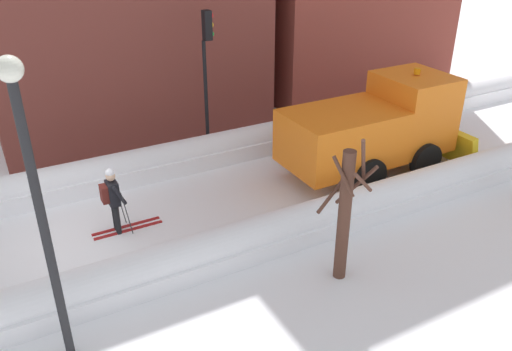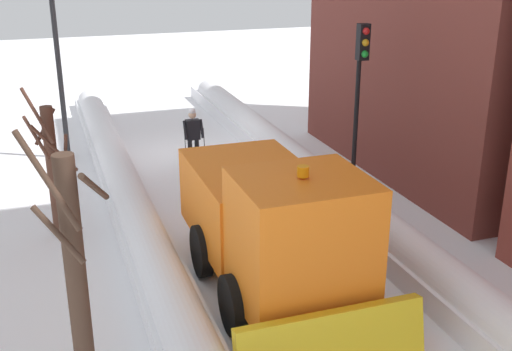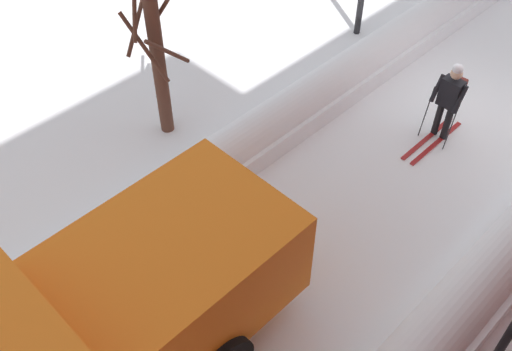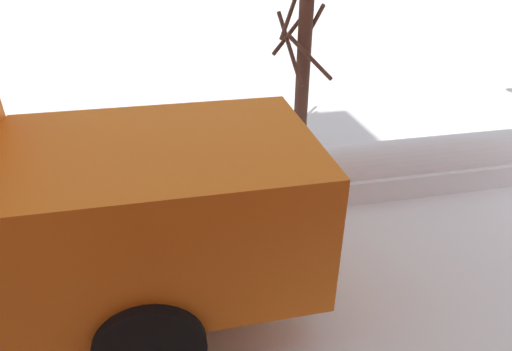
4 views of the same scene
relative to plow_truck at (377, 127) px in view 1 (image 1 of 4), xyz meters
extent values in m
plane|color=white|center=(-0.46, 0.90, -1.48)|extent=(80.00, 80.00, 0.00)
cube|color=white|center=(-2.99, 0.90, -1.22)|extent=(1.10, 36.00, 0.50)
cylinder|color=white|center=(-2.99, 0.90, -0.97)|extent=(0.90, 34.20, 0.90)
cube|color=white|center=(2.08, 0.90, -1.26)|extent=(1.10, 36.00, 0.43)
cylinder|color=white|center=(2.08, 0.90, -1.05)|extent=(0.90, 34.20, 0.90)
cube|color=orange|center=(0.00, -1.32, -0.08)|extent=(2.30, 3.40, 1.60)
cube|color=orange|center=(0.00, 1.38, 0.27)|extent=(2.20, 2.00, 2.30)
cube|color=black|center=(0.00, 2.34, 0.78)|extent=(1.85, 0.06, 1.01)
cube|color=yellow|center=(0.00, 2.73, -0.93)|extent=(3.20, 0.46, 1.13)
cylinder|color=orange|center=(0.00, 1.38, 1.54)|extent=(0.20, 0.20, 0.18)
cylinder|color=black|center=(-1.15, 1.08, -0.93)|extent=(0.25, 1.10, 1.10)
cylinder|color=black|center=(1.15, 1.08, -0.93)|extent=(0.25, 1.10, 1.10)
cylinder|color=black|center=(-1.15, -1.12, -0.93)|extent=(0.25, 1.10, 1.10)
cylinder|color=black|center=(1.15, -1.12, -0.93)|extent=(0.25, 1.10, 1.10)
cylinder|color=black|center=(-0.48, -8.09, -1.07)|extent=(0.14, 0.14, 0.82)
cylinder|color=black|center=(-0.26, -8.09, -1.07)|extent=(0.14, 0.14, 0.82)
cube|color=black|center=(-0.37, -8.09, -0.35)|extent=(0.42, 0.26, 0.62)
cube|color=#591E19|center=(-0.37, -8.30, -0.32)|extent=(0.32, 0.16, 0.44)
sphere|color=tan|center=(-0.37, -8.09, 0.12)|extent=(0.24, 0.24, 0.24)
sphere|color=silver|center=(-0.37, -8.09, 0.22)|extent=(0.22, 0.22, 0.22)
cylinder|color=black|center=(-0.63, -7.99, -0.32)|extent=(0.09, 0.33, 0.56)
cylinder|color=black|center=(-0.11, -7.99, -0.32)|extent=(0.09, 0.33, 0.56)
cube|color=maroon|center=(-0.48, -7.84, -1.46)|extent=(0.09, 1.80, 0.03)
cube|color=maroon|center=(-0.26, -7.84, -1.46)|extent=(0.09, 1.80, 0.03)
cylinder|color=#262628|center=(-0.67, -7.87, -0.88)|extent=(0.02, 0.19, 1.19)
cylinder|color=#262628|center=(-0.07, -7.87, -0.88)|extent=(0.02, 0.19, 1.19)
cylinder|color=black|center=(-3.81, -3.99, 0.41)|extent=(0.12, 0.12, 3.78)
cube|color=black|center=(-3.81, -3.85, 2.75)|extent=(0.28, 0.24, 0.90)
sphere|color=red|center=(-3.81, -3.72, 3.03)|extent=(0.18, 0.18, 0.18)
sphere|color=gold|center=(-3.81, -3.72, 2.75)|extent=(0.18, 0.18, 0.18)
sphere|color=green|center=(-3.81, -3.72, 2.47)|extent=(0.18, 0.18, 0.18)
cylinder|color=black|center=(3.33, -10.03, 1.16)|extent=(0.16, 0.16, 5.28)
sphere|color=silver|center=(3.33, -10.03, 3.99)|extent=(0.40, 0.40, 0.40)
cylinder|color=#503025|center=(3.87, -4.18, 0.08)|extent=(0.28, 0.28, 3.12)
cylinder|color=#503025|center=(4.06, -3.98, 1.50)|extent=(0.62, 0.65, 1.22)
cylinder|color=#503025|center=(3.54, -4.21, 0.61)|extent=(0.13, 0.99, 0.96)
cylinder|color=#503025|center=(3.79, -3.87, 0.74)|extent=(0.96, 0.33, 1.27)
cylinder|color=#503025|center=(3.93, -4.35, 1.14)|extent=(0.55, 0.27, 0.82)
cylinder|color=#503025|center=(4.14, -4.00, 1.00)|extent=(0.53, 0.89, 0.86)
camera|label=1|loc=(11.42, -10.49, 6.05)|focal=37.04mm
camera|label=2|loc=(3.90, 10.36, 5.05)|focal=44.40mm
camera|label=3|loc=(-4.20, 1.22, 6.87)|focal=41.27mm
camera|label=4|loc=(-4.06, -1.57, 2.53)|focal=29.32mm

